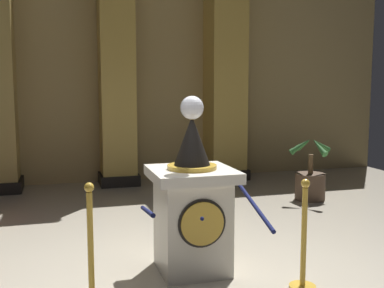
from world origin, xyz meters
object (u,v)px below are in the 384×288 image
object	(u,v)px
pedestal_clock	(192,206)
potted_palm_right	(310,181)
stanchion_far	(303,251)
stanchion_near	(91,264)

from	to	relation	value
pedestal_clock	potted_palm_right	distance (m)	3.52
potted_palm_right	stanchion_far	bearing A→B (deg)	-121.54
stanchion_near	potted_palm_right	bearing A→B (deg)	37.25
pedestal_clock	potted_palm_right	size ratio (longest dim) A/B	1.67
pedestal_clock	stanchion_far	distance (m)	1.12
potted_palm_right	pedestal_clock	bearing A→B (deg)	-139.39
stanchion_near	potted_palm_right	size ratio (longest dim) A/B	1.02
stanchion_far	potted_palm_right	distance (m)	3.48
stanchion_far	potted_palm_right	bearing A→B (deg)	58.46
pedestal_clock	stanchion_near	distance (m)	1.17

